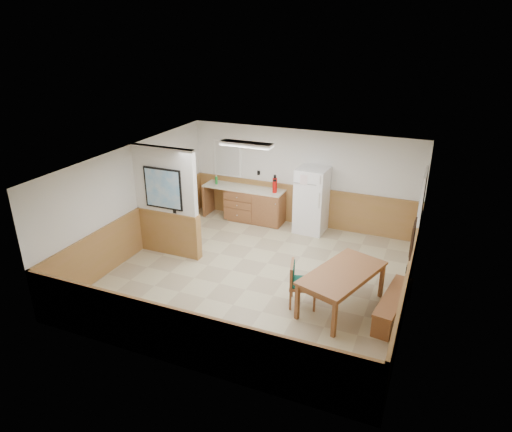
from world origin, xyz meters
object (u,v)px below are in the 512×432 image
at_px(refrigerator, 311,200).
at_px(soap_bottle, 216,180).
at_px(dining_table, 342,276).
at_px(dining_chair, 298,281).
at_px(dining_bench, 393,301).
at_px(fire_extinguisher, 275,185).

height_order(refrigerator, soap_bottle, refrigerator).
height_order(dining_table, dining_chair, dining_chair).
bearing_deg(refrigerator, dining_bench, -48.59).
bearing_deg(dining_table, dining_bench, 22.37).
distance_m(dining_bench, dining_chair, 1.72).
relative_size(dining_table, dining_chair, 2.32).
height_order(dining_chair, fire_extinguisher, fire_extinguisher).
bearing_deg(dining_chair, dining_table, -0.72).
bearing_deg(fire_extinguisher, dining_bench, -24.07).
height_order(dining_table, dining_bench, dining_table).
height_order(dining_bench, dining_chair, dining_chair).
relative_size(dining_bench, soap_bottle, 7.48).
relative_size(dining_table, dining_bench, 1.25).
xyz_separation_m(dining_chair, fire_extinguisher, (-1.71, 3.28, 0.61)).
relative_size(dining_bench, fire_extinguisher, 3.37).
distance_m(refrigerator, dining_chair, 3.37).
bearing_deg(dining_bench, dining_chair, -163.91).
bearing_deg(refrigerator, dining_table, -61.41).
relative_size(dining_bench, dining_chair, 1.86).
bearing_deg(fire_extinguisher, dining_chair, -44.89).
bearing_deg(dining_table, soap_bottle, 162.26).
bearing_deg(dining_bench, refrigerator, 136.51).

